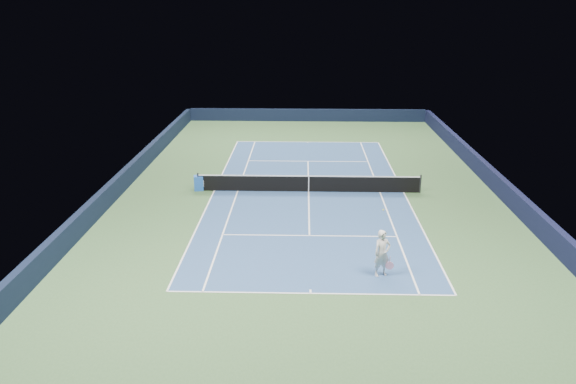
{
  "coord_description": "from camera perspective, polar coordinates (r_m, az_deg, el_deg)",
  "views": [
    {
      "loc": [
        -0.32,
        -30.72,
        10.57
      ],
      "look_at": [
        -1.11,
        -3.0,
        1.0
      ],
      "focal_mm": 35.0,
      "sensor_mm": 36.0,
      "label": 1
    }
  ],
  "objects": [
    {
      "name": "center_mark_far",
      "position": [
        43.76,
        2.01,
        5.06
      ],
      "size": [
        0.08,
        0.3,
        0.0
      ],
      "primitive_type": "cube",
      "color": "white",
      "rests_on": "ground"
    },
    {
      "name": "ground",
      "position": [
        32.49,
        2.1,
        0.04
      ],
      "size": [
        40.0,
        40.0,
        0.0
      ],
      "primitive_type": "plane",
      "color": "#33532D",
      "rests_on": "ground"
    },
    {
      "name": "service_line_far",
      "position": [
        38.6,
        2.04,
        3.15
      ],
      "size": [
        8.23,
        0.08,
        0.0
      ],
      "primitive_type": "cube",
      "color": "white",
      "rests_on": "ground"
    },
    {
      "name": "sideline_doubles_right",
      "position": [
        33.0,
        11.67,
        -0.03
      ],
      "size": [
        0.08,
        23.77,
        0.0
      ],
      "primitive_type": "cube",
      "color": "white",
      "rests_on": "ground"
    },
    {
      "name": "wall_right",
      "position": [
        34.18,
        20.58,
        0.74
      ],
      "size": [
        0.35,
        40.0,
        1.1
      ],
      "primitive_type": "cube",
      "color": "#111333",
      "rests_on": "ground"
    },
    {
      "name": "baseline_near",
      "position": [
        21.6,
        2.3,
        -10.25
      ],
      "size": [
        10.97,
        0.08,
        0.0
      ],
      "primitive_type": "cube",
      "color": "white",
      "rests_on": "ground"
    },
    {
      "name": "baseline_far",
      "position": [
        43.9,
        2.01,
        5.11
      ],
      "size": [
        10.97,
        0.08,
        0.0
      ],
      "primitive_type": "cube",
      "color": "white",
      "rests_on": "ground"
    },
    {
      "name": "sponsor_cube",
      "position": [
        33.03,
        -9.05,
        0.91
      ],
      "size": [
        0.63,
        0.56,
        0.86
      ],
      "color": "blue",
      "rests_on": "ground"
    },
    {
      "name": "tennis_player",
      "position": [
        22.78,
        9.54,
        -6.17
      ],
      "size": [
        0.91,
        1.38,
        2.48
      ],
      "color": "silver",
      "rests_on": "ground"
    },
    {
      "name": "court_surface",
      "position": [
        32.49,
        2.1,
        0.05
      ],
      "size": [
        10.97,
        23.77,
        0.01
      ],
      "primitive_type": "cube",
      "color": "navy",
      "rests_on": "ground"
    },
    {
      "name": "center_mark_near",
      "position": [
        21.73,
        2.3,
        -10.06
      ],
      "size": [
        0.08,
        0.3,
        0.0
      ],
      "primitive_type": "cube",
      "color": "white",
      "rests_on": "ground"
    },
    {
      "name": "wall_left",
      "position": [
        33.98,
        -16.46,
        1.08
      ],
      "size": [
        0.35,
        40.0,
        1.1
      ],
      "primitive_type": "cube",
      "color": "black",
      "rests_on": "ground"
    },
    {
      "name": "service_line_near",
      "position": [
        26.52,
        2.19,
        -4.45
      ],
      "size": [
        8.23,
        0.08,
        0.0
      ],
      "primitive_type": "cube",
      "color": "white",
      "rests_on": "ground"
    },
    {
      "name": "sideline_doubles_left",
      "position": [
        32.9,
        -7.49,
        0.14
      ],
      "size": [
        0.08,
        23.77,
        0.0
      ],
      "primitive_type": "cube",
      "color": "white",
      "rests_on": "ground"
    },
    {
      "name": "center_service_line",
      "position": [
        32.49,
        2.1,
        0.06
      ],
      "size": [
        0.08,
        12.8,
        0.0
      ],
      "primitive_type": "cube",
      "color": "white",
      "rests_on": "ground"
    },
    {
      "name": "tennis_net",
      "position": [
        32.33,
        2.11,
        0.89
      ],
      "size": [
        12.9,
        0.1,
        1.07
      ],
      "color": "black",
      "rests_on": "ground"
    },
    {
      "name": "sideline_singles_right",
      "position": [
        32.79,
        9.31,
        -0.01
      ],
      "size": [
        0.08,
        23.77,
        0.0
      ],
      "primitive_type": "cube",
      "color": "white",
      "rests_on": "ground"
    },
    {
      "name": "wall_far",
      "position": [
        51.53,
        1.97,
        7.82
      ],
      "size": [
        22.0,
        0.35,
        1.1
      ],
      "primitive_type": "cube",
      "color": "black",
      "rests_on": "ground"
    },
    {
      "name": "sideline_singles_left",
      "position": [
        32.71,
        -5.12,
        0.12
      ],
      "size": [
        0.08,
        23.77,
        0.0
      ],
      "primitive_type": "cube",
      "color": "white",
      "rests_on": "ground"
    }
  ]
}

